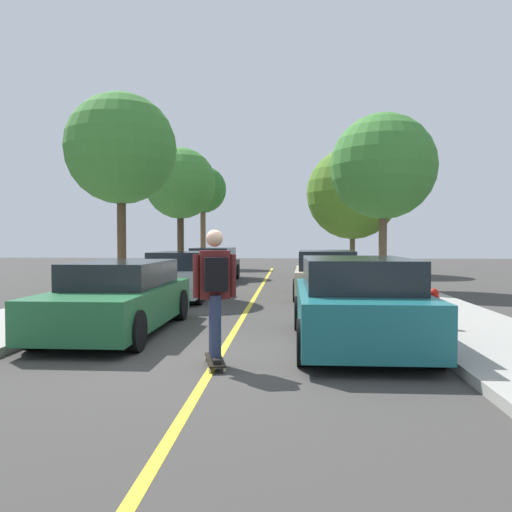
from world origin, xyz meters
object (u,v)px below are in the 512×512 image
Objects in this scene: parked_car_left_far at (213,265)px; street_tree_left_far at (203,190)px; parked_car_right_nearest at (357,303)px; street_tree_left_nearest at (121,149)px; fire_hydrant at (434,308)px; parked_car_left_nearest at (120,298)px; street_tree_left_near at (180,184)px; street_tree_right_nearest at (383,167)px; street_tree_right_near at (353,193)px; parked_car_left_near at (182,276)px; skateboarder at (215,286)px; parked_car_right_near at (326,274)px; skateboard at (215,360)px.

street_tree_left_far reaches higher than parked_car_left_far.
parked_car_right_nearest is 0.70× the size of street_tree_left_nearest.
parked_car_left_nearest is at bearing -179.19° from fire_hydrant.
street_tree_left_near is at bearing 97.76° from parked_car_left_nearest.
street_tree_left_near is 1.02× the size of street_tree_right_nearest.
street_tree_right_near reaches higher than parked_car_right_nearest.
parked_car_left_nearest is 1.09× the size of parked_car_left_near.
fire_hydrant is at bearing 35.82° from skateboarder.
street_tree_left_near is 18.45m from skateboarder.
street_tree_left_far is (-0.00, 6.45, 0.31)m from street_tree_left_near.
street_tree_right_near reaches higher than fire_hydrant.
parked_car_left_far is (0.00, 11.68, 0.03)m from parked_car_left_nearest.
street_tree_right_near is 17.27m from fire_hydrant.
parked_car_left_far is 0.69× the size of street_tree_left_far.
street_tree_left_nearest is at bearing 115.20° from skateboarder.
parked_car_right_near is 6.28m from fire_hydrant.
parked_car_left_nearest reaches higher than fire_hydrant.
street_tree_left_near reaches higher than parked_car_left_far.
parked_car_left_nearest is 5.71m from fire_hydrant.
skateboarder reaches higher than parked_car_left_far.
parked_car_left_near reaches higher than parked_car_left_nearest.
parked_car_left_near is 8.32m from skateboarder.
parked_car_right_near is 0.67× the size of street_tree_right_near.
street_tree_right_near reaches higher than street_tree_left_far.
parked_car_left_far is at bearing 89.99° from parked_car_left_nearest.
street_tree_right_near is (2.07, 17.93, 3.32)m from parked_car_right_nearest.
street_tree_left_nearest is 1.02× the size of street_tree_left_far.
parked_car_left_near is 10.53m from street_tree_left_near.
parked_car_left_nearest is 3.32m from skateboarder.
parked_car_right_near is 4.79× the size of skateboard.
parked_car_left_nearest is 5.53m from parked_car_left_near.
street_tree_left_far is at bearing 99.88° from skateboard.
street_tree_right_nearest is at bearing 24.98° from parked_car_left_near.
fire_hydrant is (1.50, 1.03, -0.21)m from parked_car_right_nearest.
street_tree_left_nearest is at bearing 130.35° from parked_car_right_nearest.
street_tree_left_nearest is at bearing -90.00° from street_tree_left_far.
street_tree_left_far is at bearing 101.76° from parked_car_left_far.
skateboarder reaches higher than skateboard.
street_tree_left_near reaches higher than fire_hydrant.
parked_car_left_far is at bearing 116.21° from fire_hydrant.
street_tree_right_nearest reaches higher than skateboarder.
street_tree_right_near reaches higher than street_tree_left_near.
street_tree_left_nearest reaches higher than street_tree_left_far.
street_tree_right_near reaches higher than parked_car_left_nearest.
skateboarder reaches higher than parked_car_left_nearest.
parked_car_left_far is 0.68× the size of street_tree_left_nearest.
skateboarder is (2.14, -2.50, 0.45)m from parked_car_left_nearest.
fire_hydrant is (7.78, -15.08, -3.88)m from street_tree_left_near.
skateboard is (-3.58, -2.55, -0.40)m from fire_hydrant.
street_tree_left_near is 6.84× the size of skateboard.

